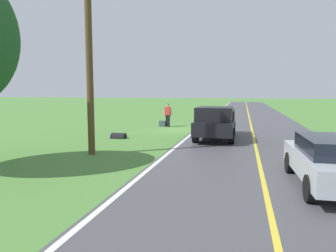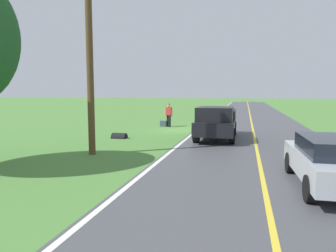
{
  "view_description": "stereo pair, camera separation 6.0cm",
  "coord_description": "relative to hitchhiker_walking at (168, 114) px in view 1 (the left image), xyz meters",
  "views": [
    {
      "loc": [
        -3.96,
        20.81,
        2.64
      ],
      "look_at": [
        -1.51,
        10.59,
        1.47
      ],
      "focal_mm": 33.46,
      "sensor_mm": 36.0,
      "label": 1
    },
    {
      "loc": [
        -4.02,
        20.8,
        2.64
      ],
      "look_at": [
        -1.51,
        10.59,
        1.47
      ],
      "focal_mm": 33.46,
      "sensor_mm": 36.0,
      "label": 2
    }
  ],
  "objects": [
    {
      "name": "lane_edge_line",
      "position": [
        -2.38,
        1.84,
        -0.98
      ],
      "size": [
        0.16,
        117.6,
        0.0
      ],
      "primitive_type": "cube",
      "color": "silver",
      "rests_on": "ground"
    },
    {
      "name": "suitcase_carried",
      "position": [
        0.43,
        0.04,
        -0.76
      ],
      "size": [
        0.48,
        0.24,
        0.44
      ],
      "primitive_type": "cube",
      "rotation": [
        0.0,
        0.0,
        1.48
      ],
      "color": "#384C56",
      "rests_on": "ground"
    },
    {
      "name": "hitchhiker_walking",
      "position": [
        0.0,
        0.0,
        0.0
      ],
      "size": [
        0.62,
        0.53,
        1.75
      ],
      "color": "black",
      "rests_on": "ground"
    },
    {
      "name": "sedan_mid_oncoming",
      "position": [
        -7.87,
        13.45,
        -0.23
      ],
      "size": [
        2.04,
        4.45,
        1.41
      ],
      "color": "#B2B7C1",
      "rests_on": "ground"
    },
    {
      "name": "pickup_truck_passing",
      "position": [
        -3.99,
        5.32,
        -0.01
      ],
      "size": [
        2.13,
        5.41,
        1.82
      ],
      "color": "black",
      "rests_on": "ground"
    },
    {
      "name": "drainage_culvert",
      "position": [
        1.35,
        6.31,
        -0.98
      ],
      "size": [
        0.8,
        0.6,
        0.6
      ],
      "primitive_type": "cylinder",
      "rotation": [
        0.0,
        1.57,
        0.0
      ],
      "color": "black",
      "rests_on": "ground"
    },
    {
      "name": "road_surface",
      "position": [
        -6.08,
        1.84,
        -0.98
      ],
      "size": [
        7.75,
        120.0,
        0.0
      ],
      "primitive_type": "cube",
      "color": "#47474C",
      "rests_on": "ground"
    },
    {
      "name": "lane_centre_line",
      "position": [
        -6.08,
        1.84,
        -0.98
      ],
      "size": [
        0.14,
        117.6,
        0.0
      ],
      "primitive_type": "cube",
      "color": "gold",
      "rests_on": "ground"
    },
    {
      "name": "ground_plane",
      "position": [
        -1.48,
        1.84,
        -0.98
      ],
      "size": [
        200.0,
        200.0,
        0.0
      ],
      "primitive_type": "plane",
      "color": "#4C7F38"
    },
    {
      "name": "utility_pole_roadside",
      "position": [
        0.7,
        10.81,
        3.35
      ],
      "size": [
        0.28,
        0.28,
        8.65
      ],
      "primitive_type": "cylinder",
      "color": "brown",
      "rests_on": "ground"
    }
  ]
}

